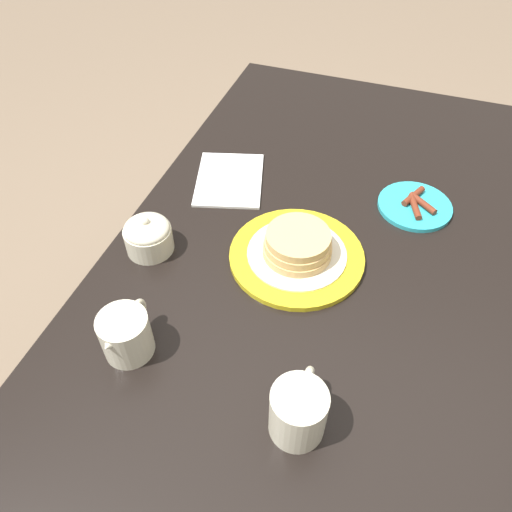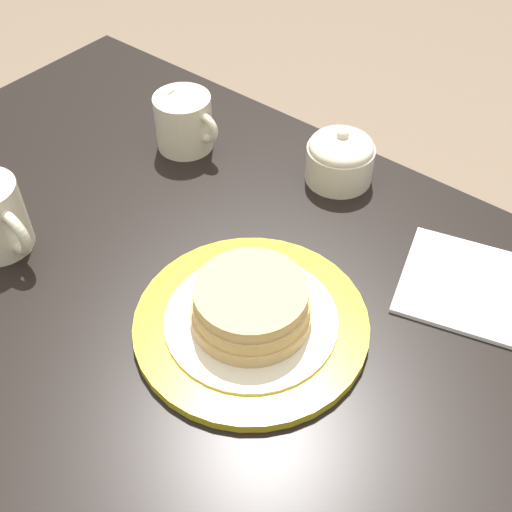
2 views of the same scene
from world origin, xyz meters
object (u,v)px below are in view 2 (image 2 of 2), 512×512
creamer_pitcher (183,121)px  napkin (485,290)px  sugar_bowl (340,157)px  pancake_plate (251,314)px

creamer_pitcher → napkin: 0.48m
creamer_pitcher → sugar_bowl: 0.24m
pancake_plate → napkin: 0.28m
pancake_plate → sugar_bowl: bearing=104.1°
pancake_plate → sugar_bowl: (-0.07, 0.28, 0.01)m
pancake_plate → napkin: (0.18, 0.21, -0.02)m
napkin → sugar_bowl: bearing=164.7°
pancake_plate → sugar_bowl: sugar_bowl is taller
pancake_plate → creamer_pitcher: bearing=144.9°
sugar_bowl → napkin: (0.26, -0.07, -0.03)m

